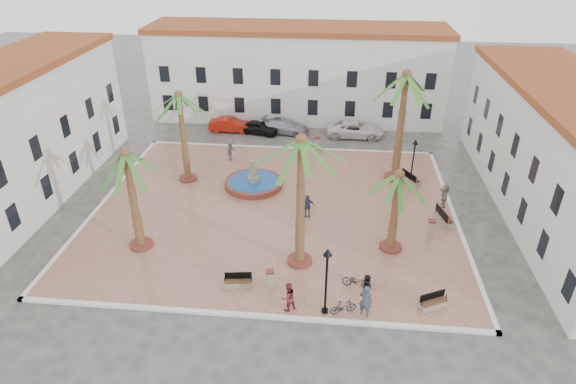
% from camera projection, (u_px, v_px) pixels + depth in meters
% --- Properties ---
extents(ground, '(120.00, 120.00, 0.00)m').
position_uv_depth(ground, '(275.00, 210.00, 35.47)').
color(ground, '#56544F').
rests_on(ground, ground).
extents(plaza, '(26.00, 22.00, 0.15)m').
position_uv_depth(plaza, '(275.00, 209.00, 35.43)').
color(plaza, '#AF7259').
rests_on(plaza, ground).
extents(kerb_n, '(26.30, 0.30, 0.16)m').
position_uv_depth(kerb_n, '(289.00, 148.00, 44.96)').
color(kerb_n, silver).
rests_on(kerb_n, ground).
extents(kerb_s, '(26.30, 0.30, 0.16)m').
position_uv_depth(kerb_s, '(250.00, 315.00, 25.89)').
color(kerb_s, silver).
rests_on(kerb_s, ground).
extents(kerb_e, '(0.30, 22.30, 0.16)m').
position_uv_depth(kerb_e, '(455.00, 219.00, 34.31)').
color(kerb_e, silver).
rests_on(kerb_e, ground).
extents(kerb_w, '(0.30, 22.30, 0.16)m').
position_uv_depth(kerb_w, '(105.00, 201.00, 36.54)').
color(kerb_w, silver).
rests_on(kerb_w, ground).
extents(building_north, '(30.40, 7.40, 9.50)m').
position_uv_depth(building_north, '(297.00, 72.00, 50.46)').
color(building_north, silver).
rests_on(building_north, ground).
extents(building_east, '(7.40, 26.40, 9.00)m').
position_uv_depth(building_east, '(564.00, 154.00, 33.27)').
color(building_east, silver).
rests_on(building_east, ground).
extents(building_west, '(6.40, 24.40, 10.00)m').
position_uv_depth(building_west, '(12.00, 137.00, 34.63)').
color(building_west, silver).
rests_on(building_west, ground).
extents(fountain, '(4.59, 4.59, 2.37)m').
position_uv_depth(fountain, '(254.00, 182.00, 38.28)').
color(fountain, brown).
rests_on(fountain, plaza).
extents(palm_nw, '(4.66, 4.66, 7.51)m').
position_uv_depth(palm_nw, '(180.00, 105.00, 36.24)').
color(palm_nw, brown).
rests_on(palm_nw, plaza).
extents(palm_sw, '(4.90, 4.90, 7.00)m').
position_uv_depth(palm_sw, '(127.00, 165.00, 28.44)').
color(palm_sw, brown).
rests_on(palm_sw, plaza).
extents(palm_s, '(5.03, 5.03, 8.55)m').
position_uv_depth(palm_s, '(301.00, 155.00, 26.26)').
color(palm_s, brown).
rests_on(palm_s, plaza).
extents(palm_e, '(4.66, 4.66, 5.66)m').
position_uv_depth(palm_e, '(398.00, 185.00, 28.85)').
color(palm_e, brown).
rests_on(palm_e, plaza).
extents(palm_ne, '(5.59, 5.59, 9.04)m').
position_uv_depth(palm_ne, '(405.00, 87.00, 35.77)').
color(palm_ne, brown).
rests_on(palm_ne, plaza).
extents(bench_s, '(1.70, 0.71, 0.87)m').
position_uv_depth(bench_s, '(238.00, 283.00, 27.74)').
color(bench_s, gray).
rests_on(bench_s, plaza).
extents(bench_se, '(1.73, 1.20, 0.88)m').
position_uv_depth(bench_se, '(433.00, 303.00, 26.24)').
color(bench_se, gray).
rests_on(bench_se, plaza).
extents(bench_e, '(1.08, 2.06, 1.04)m').
position_uv_depth(bench_e, '(444.00, 218.00, 33.66)').
color(bench_e, gray).
rests_on(bench_e, plaza).
extents(bench_ne, '(1.47, 1.89, 0.98)m').
position_uv_depth(bench_ne, '(411.00, 180.00, 38.73)').
color(bench_ne, gray).
rests_on(bench_ne, plaza).
extents(lamppost_s, '(0.46, 0.46, 4.21)m').
position_uv_depth(lamppost_s, '(327.00, 270.00, 24.63)').
color(lamppost_s, black).
rests_on(lamppost_s, plaza).
extents(lamppost_e, '(0.42, 0.42, 3.90)m').
position_uv_depth(lamppost_e, '(414.00, 154.00, 37.37)').
color(lamppost_e, black).
rests_on(lamppost_e, plaza).
extents(bollard_se, '(0.53, 0.53, 1.27)m').
position_uv_depth(bollard_se, '(270.00, 279.00, 27.38)').
color(bollard_se, gray).
rests_on(bollard_se, plaza).
extents(bollard_n, '(0.61, 0.61, 1.54)m').
position_uv_depth(bollard_n, '(318.00, 144.00, 43.59)').
color(bollard_n, gray).
rests_on(bollard_n, plaza).
extents(bollard_e, '(0.47, 0.47, 1.27)m').
position_uv_depth(bollard_e, '(431.00, 228.00, 31.96)').
color(bollard_e, gray).
rests_on(bollard_e, plaza).
extents(litter_bin, '(0.37, 0.37, 0.72)m').
position_uv_depth(litter_bin, '(367.00, 282.00, 27.65)').
color(litter_bin, black).
rests_on(litter_bin, plaza).
extents(cyclist_a, '(0.83, 0.68, 1.95)m').
position_uv_depth(cyclist_a, '(366.00, 301.00, 25.37)').
color(cyclist_a, '#373F50').
rests_on(cyclist_a, plaza).
extents(bicycle_a, '(1.81, 1.01, 0.90)m').
position_uv_depth(bicycle_a, '(357.00, 281.00, 27.55)').
color(bicycle_a, black).
rests_on(bicycle_a, plaza).
extents(cyclist_b, '(1.09, 1.05, 1.76)m').
position_uv_depth(cyclist_b, '(288.00, 297.00, 25.77)').
color(cyclist_b, maroon).
rests_on(cyclist_b, plaza).
extents(bicycle_b, '(1.54, 0.92, 0.90)m').
position_uv_depth(bicycle_b, '(343.00, 307.00, 25.73)').
color(bicycle_b, black).
rests_on(bicycle_b, plaza).
extents(pedestrian_fountain_a, '(0.86, 0.67, 1.55)m').
position_uv_depth(pedestrian_fountain_a, '(303.00, 199.00, 35.12)').
color(pedestrian_fountain_a, '#9E8163').
rests_on(pedestrian_fountain_a, plaza).
extents(pedestrian_fountain_b, '(1.03, 0.47, 1.73)m').
position_uv_depth(pedestrian_fountain_b, '(307.00, 206.00, 34.05)').
color(pedestrian_fountain_b, '#333E57').
rests_on(pedestrian_fountain_b, plaza).
extents(pedestrian_north, '(1.01, 1.40, 1.95)m').
position_uv_depth(pedestrian_north, '(231.00, 150.00, 42.11)').
color(pedestrian_north, '#505055').
rests_on(pedestrian_north, plaza).
extents(pedestrian_east, '(0.66, 1.68, 1.77)m').
position_uv_depth(pedestrian_east, '(444.00, 195.00, 35.30)').
color(pedestrian_east, gray).
rests_on(pedestrian_east, plaza).
extents(car_black, '(4.17, 2.48, 1.33)m').
position_uv_depth(car_black, '(259.00, 127.00, 47.95)').
color(car_black, black).
rests_on(car_black, ground).
extents(car_red, '(4.30, 1.54, 1.41)m').
position_uv_depth(car_red, '(230.00, 125.00, 48.48)').
color(car_red, '#B7190D').
rests_on(car_red, ground).
extents(car_silver, '(5.20, 2.99, 1.42)m').
position_uv_depth(car_silver, '(285.00, 126.00, 48.10)').
color(car_silver, '#A4A4AD').
rests_on(car_silver, ground).
extents(car_white, '(5.54, 2.58, 1.54)m').
position_uv_depth(car_white, '(355.00, 129.00, 47.25)').
color(car_white, white).
rests_on(car_white, ground).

